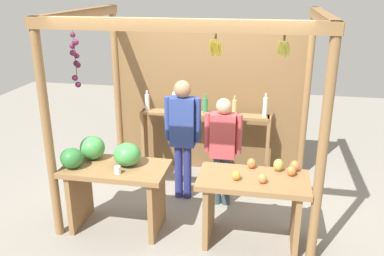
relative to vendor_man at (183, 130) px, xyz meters
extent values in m
plane|color=gray|center=(0.18, -0.07, -0.99)|extent=(12.00, 12.00, 0.00)
cylinder|color=olive|center=(-1.26, -1.13, 0.26)|extent=(0.10, 0.10, 2.49)
cylinder|color=olive|center=(1.61, -1.13, 0.26)|extent=(0.10, 0.10, 2.49)
cylinder|color=olive|center=(-1.26, 0.99, 0.26)|extent=(0.10, 0.10, 2.49)
cylinder|color=olive|center=(1.61, 0.99, 0.26)|extent=(0.10, 0.10, 2.49)
cube|color=olive|center=(0.18, -1.13, 1.44)|extent=(2.97, 0.12, 0.12)
cube|color=olive|center=(-1.26, -0.07, 1.44)|extent=(0.12, 2.21, 0.12)
cube|color=olive|center=(1.61, -0.07, 1.44)|extent=(0.12, 2.21, 0.12)
cube|color=brown|center=(0.18, 1.01, 0.13)|extent=(2.87, 0.04, 2.24)
cylinder|color=brown|center=(0.54, -0.94, 1.33)|extent=(0.02, 0.02, 0.06)
ellipsoid|color=yellow|center=(0.58, -0.94, 1.20)|extent=(0.04, 0.08, 0.15)
ellipsoid|color=yellow|center=(0.56, -0.92, 1.20)|extent=(0.06, 0.06, 0.15)
ellipsoid|color=yellow|center=(0.53, -0.92, 1.22)|extent=(0.07, 0.05, 0.15)
ellipsoid|color=yellow|center=(0.51, -0.93, 1.19)|extent=(0.06, 0.07, 0.15)
ellipsoid|color=yellow|center=(0.49, -0.96, 1.23)|extent=(0.06, 0.09, 0.15)
ellipsoid|color=yellow|center=(0.53, -0.98, 1.23)|extent=(0.08, 0.05, 0.15)
ellipsoid|color=yellow|center=(0.55, -0.97, 1.20)|extent=(0.07, 0.05, 0.15)
cylinder|color=brown|center=(1.18, -0.95, 1.33)|extent=(0.02, 0.02, 0.06)
ellipsoid|color=#D1CC4C|center=(1.22, -0.96, 1.21)|extent=(0.04, 0.08, 0.14)
ellipsoid|color=#D1CC4C|center=(1.21, -0.93, 1.24)|extent=(0.06, 0.06, 0.14)
ellipsoid|color=#D1CC4C|center=(1.18, -0.93, 1.23)|extent=(0.08, 0.04, 0.14)
ellipsoid|color=#D1CC4C|center=(1.16, -0.93, 1.23)|extent=(0.05, 0.05, 0.14)
ellipsoid|color=#D1CC4C|center=(1.14, -0.95, 1.24)|extent=(0.04, 0.07, 0.14)
ellipsoid|color=#D1CC4C|center=(1.16, -0.96, 1.23)|extent=(0.04, 0.06, 0.14)
ellipsoid|color=#D1CC4C|center=(1.16, -0.99, 1.23)|extent=(0.07, 0.06, 0.14)
ellipsoid|color=#D1CC4C|center=(1.19, -0.98, 1.21)|extent=(0.07, 0.04, 0.14)
ellipsoid|color=#D1CC4C|center=(1.21, -0.97, 1.24)|extent=(0.06, 0.07, 0.14)
cylinder|color=#4C422D|center=(-1.02, -0.79, 1.09)|extent=(0.01, 0.01, 0.55)
sphere|color=#511938|center=(-1.04, -0.76, 1.28)|extent=(0.06, 0.06, 0.06)
sphere|color=#601E42|center=(-0.99, -0.81, 1.21)|extent=(0.07, 0.07, 0.07)
sphere|color=#601E42|center=(-1.04, -0.78, 1.17)|extent=(0.06, 0.06, 0.06)
sphere|color=#601E42|center=(-1.03, -0.81, 1.10)|extent=(0.07, 0.07, 0.07)
sphere|color=#601E42|center=(-1.01, -0.76, 1.06)|extent=(0.06, 0.06, 0.06)
sphere|color=#47142D|center=(-1.01, -0.76, 0.96)|extent=(0.07, 0.07, 0.07)
sphere|color=#47142D|center=(-1.02, -0.78, 0.98)|extent=(0.07, 0.07, 0.07)
sphere|color=#511938|center=(-1.05, -0.79, 0.82)|extent=(0.07, 0.07, 0.07)
sphere|color=#511938|center=(-1.03, -0.76, 0.74)|extent=(0.07, 0.07, 0.07)
cube|color=olive|center=(-0.61, -0.86, -0.22)|extent=(1.21, 0.64, 0.06)
cube|color=olive|center=(-1.10, -0.86, -0.62)|extent=(0.06, 0.58, 0.74)
cube|color=olive|center=(-0.13, -0.86, -0.62)|extent=(0.06, 0.58, 0.74)
ellipsoid|color=#2D7533|center=(-1.08, -0.99, -0.07)|extent=(0.33, 0.33, 0.24)
ellipsoid|color=#429347|center=(-0.95, -0.70, -0.04)|extent=(0.35, 0.35, 0.28)
ellipsoid|color=#429347|center=(-0.48, -0.81, -0.05)|extent=(0.43, 0.43, 0.27)
cylinder|color=white|center=(-0.52, -1.04, -0.14)|extent=(0.07, 0.07, 0.09)
cube|color=olive|center=(0.97, -0.86, -0.22)|extent=(1.21, 0.64, 0.06)
cube|color=olive|center=(0.48, -0.86, -0.62)|extent=(0.06, 0.58, 0.74)
cube|color=olive|center=(1.45, -0.86, -0.62)|extent=(0.06, 0.58, 0.74)
ellipsoid|color=#CC7038|center=(1.37, -0.73, -0.13)|extent=(0.14, 0.14, 0.11)
ellipsoid|color=#CC7038|center=(0.93, -0.61, -0.13)|extent=(0.14, 0.14, 0.12)
ellipsoid|color=#CC7038|center=(1.41, -0.60, -0.12)|extent=(0.14, 0.14, 0.12)
ellipsoid|color=#E07F47|center=(1.06, -0.97, -0.13)|extent=(0.13, 0.13, 0.10)
ellipsoid|color=gold|center=(0.79, -0.94, -0.14)|extent=(0.12, 0.12, 0.10)
ellipsoid|color=#B79E47|center=(1.23, -0.63, -0.12)|extent=(0.15, 0.15, 0.14)
cube|color=olive|center=(-0.76, 0.72, -0.49)|extent=(0.05, 0.20, 1.00)
cube|color=olive|center=(1.11, 0.72, -0.49)|extent=(0.05, 0.20, 1.00)
cube|color=olive|center=(0.17, 0.72, -0.01)|extent=(1.87, 0.22, 0.04)
cylinder|color=silver|center=(-0.69, 0.72, 0.13)|extent=(0.07, 0.07, 0.24)
cylinder|color=silver|center=(-0.69, 0.72, 0.28)|extent=(0.03, 0.03, 0.06)
cylinder|color=silver|center=(-0.27, 0.72, 0.15)|extent=(0.08, 0.08, 0.29)
cylinder|color=silver|center=(-0.27, 0.72, 0.33)|extent=(0.04, 0.04, 0.06)
cylinder|color=#338C4C|center=(0.18, 0.72, 0.12)|extent=(0.07, 0.07, 0.23)
cylinder|color=#338C4C|center=(0.18, 0.72, 0.27)|extent=(0.03, 0.03, 0.06)
cylinder|color=#D8B266|center=(0.60, 0.72, 0.12)|extent=(0.06, 0.06, 0.22)
cylinder|color=#D8B266|center=(0.60, 0.72, 0.26)|extent=(0.03, 0.03, 0.06)
cylinder|color=silver|center=(1.04, 0.72, 0.15)|extent=(0.06, 0.06, 0.28)
cylinder|color=silver|center=(1.04, 0.72, 0.32)|extent=(0.03, 0.03, 0.06)
cylinder|color=navy|center=(-0.06, 0.00, -0.61)|extent=(0.11, 0.11, 0.77)
cylinder|color=navy|center=(0.06, 0.00, -0.61)|extent=(0.11, 0.11, 0.77)
cube|color=#2D428C|center=(0.00, 0.00, 0.11)|extent=(0.32, 0.19, 0.65)
cylinder|color=#2D428C|center=(-0.20, 0.00, 0.14)|extent=(0.08, 0.08, 0.59)
cylinder|color=#2D428C|center=(0.20, 0.00, 0.14)|extent=(0.08, 0.08, 0.59)
sphere|color=#997051|center=(0.00, 0.00, 0.54)|extent=(0.22, 0.22, 0.22)
cylinder|color=#34434A|center=(0.48, -0.08, -0.65)|extent=(0.11, 0.11, 0.68)
cylinder|color=#34434A|center=(0.60, -0.08, -0.65)|extent=(0.11, 0.11, 0.68)
cube|color=#BF474C|center=(0.54, -0.08, -0.02)|extent=(0.32, 0.19, 0.58)
cylinder|color=#BF474C|center=(0.34, -0.08, 0.01)|extent=(0.08, 0.08, 0.52)
cylinder|color=#BF474C|center=(0.74, -0.08, 0.01)|extent=(0.08, 0.08, 0.52)
sphere|color=tan|center=(0.54, -0.08, 0.37)|extent=(0.20, 0.20, 0.20)
camera|label=1|loc=(1.06, -4.92, 1.82)|focal=38.37mm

